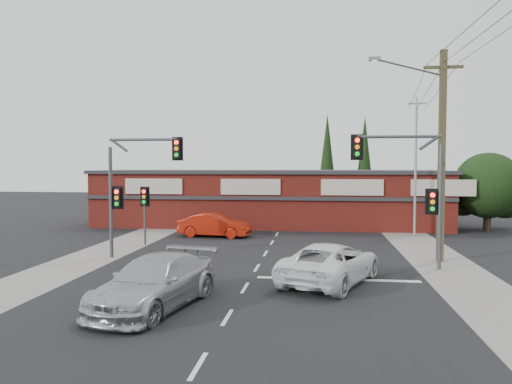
# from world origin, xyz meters

# --- Properties ---
(ground) EXTENTS (120.00, 120.00, 0.00)m
(ground) POSITION_xyz_m (0.00, 0.00, 0.00)
(ground) COLOR black
(ground) RESTS_ON ground
(road_strip) EXTENTS (14.00, 70.00, 0.01)m
(road_strip) POSITION_xyz_m (0.00, 5.00, 0.01)
(road_strip) COLOR black
(road_strip) RESTS_ON ground
(verge_left) EXTENTS (3.00, 70.00, 0.02)m
(verge_left) POSITION_xyz_m (-8.50, 5.00, 0.01)
(verge_left) COLOR gray
(verge_left) RESTS_ON ground
(verge_right) EXTENTS (3.00, 70.00, 0.02)m
(verge_right) POSITION_xyz_m (8.50, 5.00, 0.01)
(verge_right) COLOR gray
(verge_right) RESTS_ON ground
(stop_line) EXTENTS (6.50, 0.35, 0.01)m
(stop_line) POSITION_xyz_m (3.50, -1.50, 0.01)
(stop_line) COLOR silver
(stop_line) RESTS_ON ground
(white_suv) EXTENTS (4.55, 6.19, 1.56)m
(white_suv) POSITION_xyz_m (3.20, -2.06, 0.78)
(white_suv) COLOR white
(white_suv) RESTS_ON ground
(silver_suv) EXTENTS (3.49, 6.04, 1.65)m
(silver_suv) POSITION_xyz_m (-2.52, -6.21, 0.82)
(silver_suv) COLOR #AFB1B4
(silver_suv) RESTS_ON ground
(red_sedan) EXTENTS (4.73, 2.08, 1.51)m
(red_sedan) POSITION_xyz_m (-3.87, 9.75, 0.76)
(red_sedan) COLOR #AB1B0A
(red_sedan) RESTS_ON ground
(lane_dashes) EXTENTS (0.12, 30.95, 0.01)m
(lane_dashes) POSITION_xyz_m (0.00, -3.32, 0.02)
(lane_dashes) COLOR silver
(lane_dashes) RESTS_ON ground
(shop_building) EXTENTS (27.30, 8.40, 4.22)m
(shop_building) POSITION_xyz_m (-0.99, 16.99, 2.13)
(shop_building) COLOR #4C130F
(shop_building) RESTS_ON ground
(tree_cluster) EXTENTS (5.90, 5.10, 5.50)m
(tree_cluster) POSITION_xyz_m (14.69, 15.44, 2.90)
(tree_cluster) COLOR #2D2116
(tree_cluster) RESTS_ON ground
(conifer_near) EXTENTS (1.80, 1.80, 9.25)m
(conifer_near) POSITION_xyz_m (3.50, 24.00, 5.48)
(conifer_near) COLOR #2D2116
(conifer_near) RESTS_ON ground
(conifer_far) EXTENTS (1.80, 1.80, 9.25)m
(conifer_far) POSITION_xyz_m (7.00, 26.00, 5.48)
(conifer_far) COLOR #2D2116
(conifer_far) RESTS_ON ground
(traffic_mast_left) EXTENTS (3.77, 0.27, 5.97)m
(traffic_mast_left) POSITION_xyz_m (-6.43, 2.00, 3.93)
(traffic_mast_left) COLOR #47494C
(traffic_mast_left) RESTS_ON ground
(traffic_mast_right) EXTENTS (3.96, 0.27, 5.97)m
(traffic_mast_right) POSITION_xyz_m (6.86, 1.00, 3.95)
(traffic_mast_right) COLOR #47494C
(traffic_mast_right) RESTS_ON ground
(pedestal_signal) EXTENTS (0.55, 0.27, 3.38)m
(pedestal_signal) POSITION_xyz_m (-7.20, 6.01, 2.41)
(pedestal_signal) COLOR #47494C
(pedestal_signal) RESTS_ON ground
(utility_pole) EXTENTS (4.38, 0.59, 10.00)m
(utility_pole) POSITION_xyz_m (8.36, 2.99, 5.40)
(utility_pole) COLOR #4D472B
(utility_pole) RESTS_ON ground
(steel_pole) EXTENTS (1.20, 0.16, 9.00)m
(steel_pole) POSITION_xyz_m (9.00, 12.00, 4.70)
(steel_pole) COLOR gray
(steel_pole) RESTS_ON ground
(power_lines) EXTENTS (2.01, 29.00, 1.22)m
(power_lines) POSITION_xyz_m (8.47, -2.47, 9.04)
(power_lines) COLOR black
(power_lines) RESTS_ON ground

